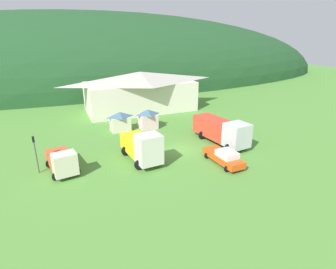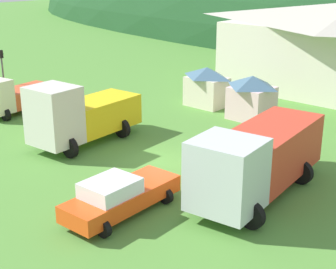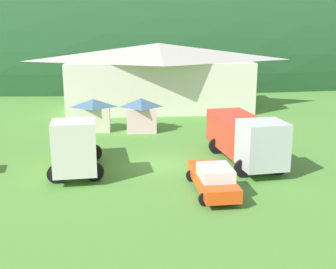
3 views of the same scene
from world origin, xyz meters
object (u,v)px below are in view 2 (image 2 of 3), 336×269
(play_shed_pink, at_px, (252,97))
(service_pickup_orange, at_px, (120,196))
(play_shed_cream, at_px, (207,86))
(traffic_cone_near_pickup, at_px, (210,211))
(light_truck_cream, at_px, (12,96))
(tow_truck_silver, at_px, (257,158))
(flatbed_truck_yellow, at_px, (79,114))
(traffic_light_west, at_px, (3,71))

(play_shed_pink, xyz_separation_m, service_pickup_orange, (3.40, -14.70, -0.64))
(play_shed_cream, xyz_separation_m, traffic_cone_near_pickup, (9.97, -12.50, -1.43))
(light_truck_cream, xyz_separation_m, tow_truck_silver, (19.11, 0.15, 0.58))
(flatbed_truck_yellow, bearing_deg, tow_truck_silver, 90.53)
(play_shed_cream, bearing_deg, flatbed_truck_yellow, -91.69)
(service_pickup_orange, height_order, traffic_cone_near_pickup, service_pickup_orange)
(play_shed_cream, height_order, traffic_light_west, traffic_light_west)
(flatbed_truck_yellow, height_order, service_pickup_orange, flatbed_truck_yellow)
(traffic_light_west, distance_m, traffic_cone_near_pickup, 21.15)
(service_pickup_orange, bearing_deg, flatbed_truck_yellow, -120.45)
(play_shed_cream, xyz_separation_m, play_shed_pink, (4.04, -0.48, 0.04))
(flatbed_truck_yellow, bearing_deg, traffic_cone_near_pickup, 77.30)
(play_shed_pink, distance_m, light_truck_cream, 15.91)
(light_truck_cream, xyz_separation_m, traffic_light_west, (-2.27, 0.80, 1.21))
(light_truck_cream, bearing_deg, flatbed_truck_yellow, 75.23)
(tow_truck_silver, bearing_deg, flatbed_truck_yellow, -91.70)
(traffic_light_west, bearing_deg, light_truck_cream, -19.37)
(play_shed_pink, height_order, service_pickup_orange, play_shed_pink)
(tow_truck_silver, bearing_deg, play_shed_cream, -140.43)
(tow_truck_silver, bearing_deg, play_shed_pink, -152.59)
(traffic_light_west, bearing_deg, traffic_cone_near_pickup, -8.47)
(service_pickup_orange, bearing_deg, light_truck_cream, -109.69)
(light_truck_cream, bearing_deg, play_shed_pink, 118.74)
(play_shed_pink, height_order, traffic_cone_near_pickup, play_shed_pink)
(tow_truck_silver, height_order, traffic_cone_near_pickup, tow_truck_silver)
(light_truck_cream, xyz_separation_m, flatbed_truck_yellow, (8.22, -0.84, 0.54))
(light_truck_cream, distance_m, traffic_cone_near_pickup, 18.70)
(tow_truck_silver, distance_m, traffic_cone_near_pickup, 3.09)
(play_shed_pink, height_order, tow_truck_silver, tow_truck_silver)
(tow_truck_silver, relative_size, traffic_cone_near_pickup, 19.03)
(flatbed_truck_yellow, distance_m, traffic_cone_near_pickup, 10.55)
(play_shed_cream, bearing_deg, traffic_light_west, -138.96)
(play_shed_pink, distance_m, traffic_light_west, 17.36)
(play_shed_cream, bearing_deg, service_pickup_orange, -63.87)
(traffic_cone_near_pickup, bearing_deg, flatbed_truck_yellow, 171.92)
(play_shed_cream, xyz_separation_m, traffic_light_west, (-10.81, -9.41, 0.98))
(traffic_cone_near_pickup, bearing_deg, tow_truck_silver, 76.30)
(play_shed_cream, bearing_deg, tow_truck_silver, -43.58)
(light_truck_cream, xyz_separation_m, service_pickup_orange, (15.99, -4.97, -0.38))
(traffic_light_west, relative_size, traffic_cone_near_pickup, 8.62)
(service_pickup_orange, bearing_deg, play_shed_pink, -169.39)
(tow_truck_silver, bearing_deg, light_truck_cream, -96.41)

